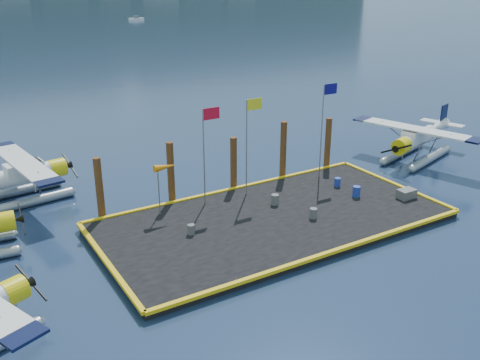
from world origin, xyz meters
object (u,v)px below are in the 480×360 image
at_px(flagpole_yellow, 249,132).
at_px(drum_1, 313,213).
at_px(drum_0, 191,229).
at_px(drum_5, 275,200).
at_px(piling_3, 283,152).
at_px(piling_4, 328,145).
at_px(drum_4, 337,182).
at_px(piling_1, 171,175).
at_px(windsock, 165,168).
at_px(seaplane_c, 19,179).
at_px(flagpole_blue, 325,117).
at_px(drum_2, 356,191).
at_px(crate, 407,194).
at_px(piling_2, 234,165).
at_px(flagpole_red, 207,142).
at_px(piling_0, 100,191).
at_px(seaplane_d, 416,141).

bearing_deg(flagpole_yellow, drum_1, -76.27).
relative_size(drum_0, flagpole_yellow, 0.09).
relative_size(drum_5, piling_3, 0.15).
bearing_deg(piling_4, drum_4, -119.88).
height_order(piling_1, piling_3, piling_3).
distance_m(windsock, piling_3, 9.72).
bearing_deg(seaplane_c, flagpole_blue, 61.07).
bearing_deg(windsock, piling_4, 6.75).
bearing_deg(piling_4, drum_2, -111.53).
height_order(crate, piling_2, piling_2).
bearing_deg(drum_5, piling_2, 99.49).
distance_m(drum_2, flagpole_red, 10.15).
xyz_separation_m(drum_0, piling_3, (9.55, 4.84, 1.47)).
relative_size(flagpole_blue, piling_3, 1.51).
distance_m(seaplane_c, flagpole_red, 12.45).
bearing_deg(drum_1, drum_5, 105.92).
distance_m(drum_2, piling_2, 8.13).
height_order(drum_2, piling_3, piling_3).
relative_size(piling_0, piling_3, 0.93).
xyz_separation_m(seaplane_c, drum_4, (18.43, -9.26, -0.85)).
bearing_deg(piling_0, drum_1, -32.60).
bearing_deg(drum_1, drum_2, 14.23).
bearing_deg(crate, drum_0, 169.67).
xyz_separation_m(drum_5, crate, (7.73, -3.47, -0.04)).
distance_m(drum_2, piling_1, 11.79).
relative_size(drum_2, drum_4, 1.19).
xyz_separation_m(drum_4, flagpole_yellow, (-5.74, 1.99, 3.82)).
relative_size(drum_4, piling_1, 0.14).
distance_m(crate, piling_0, 18.93).
height_order(flagpole_red, flagpole_blue, flagpole_blue).
distance_m(drum_0, piling_4, 14.45).
bearing_deg(piling_4, crate, -87.03).
relative_size(drum_1, piling_3, 0.14).
bearing_deg(drum_2, piling_2, 136.15).
distance_m(drum_4, piling_0, 15.42).
bearing_deg(piling_3, piling_0, 180.00).
bearing_deg(piling_4, drum_5, -151.99).
relative_size(drum_1, flagpole_red, 0.10).
bearing_deg(piling_0, piling_2, 0.00).
xyz_separation_m(drum_0, drum_5, (6.21, 0.93, 0.04)).
bearing_deg(piling_1, seaplane_d, -4.92).
bearing_deg(seaplane_d, drum_1, 92.43).
bearing_deg(flagpole_yellow, flagpole_blue, -0.00).
xyz_separation_m(flagpole_blue, windsock, (-11.72, 0.00, -1.46)).
bearing_deg(flagpole_red, seaplane_d, -0.36).
bearing_deg(seaplane_d, piling_0, 68.87).
distance_m(drum_1, piling_3, 7.30).
height_order(windsock, piling_3, piling_3).
relative_size(drum_2, flagpole_blue, 0.11).
height_order(drum_5, piling_1, piling_1).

